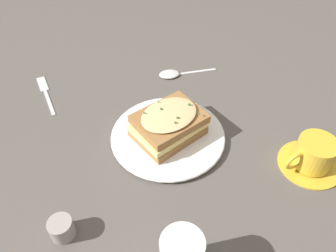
# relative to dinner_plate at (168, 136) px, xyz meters

# --- Properties ---
(ground_plane) EXTENTS (2.40, 2.40, 0.00)m
(ground_plane) POSITION_rel_dinner_plate_xyz_m (0.01, 0.02, -0.01)
(ground_plane) COLOR #514C47
(dinner_plate) EXTENTS (0.26, 0.26, 0.01)m
(dinner_plate) POSITION_rel_dinner_plate_xyz_m (0.00, 0.00, 0.00)
(dinner_plate) COLOR white
(dinner_plate) RESTS_ON ground_plane
(sandwich) EXTENTS (0.18, 0.17, 0.06)m
(sandwich) POSITION_rel_dinner_plate_xyz_m (-0.00, -0.00, 0.04)
(sandwich) COLOR olive
(sandwich) RESTS_ON dinner_plate
(teacup_with_saucer) EXTENTS (0.14, 0.13, 0.07)m
(teacup_with_saucer) POSITION_rel_dinner_plate_xyz_m (-0.27, 0.16, 0.02)
(teacup_with_saucer) COLOR gold
(teacup_with_saucer) RESTS_ON ground_plane
(fork) EXTENTS (0.05, 0.17, 0.00)m
(fork) POSITION_rel_dinner_plate_xyz_m (0.28, -0.26, -0.01)
(fork) COLOR silver
(fork) RESTS_ON ground_plane
(spoon) EXTENTS (0.17, 0.05, 0.01)m
(spoon) POSITION_rel_dinner_plate_xyz_m (-0.08, -0.23, -0.00)
(spoon) COLOR silver
(spoon) RESTS_ON ground_plane
(condiment_pot) EXTENTS (0.04, 0.04, 0.04)m
(condiment_pot) POSITION_rel_dinner_plate_xyz_m (0.24, 0.18, 0.01)
(condiment_pot) COLOR gray
(condiment_pot) RESTS_ON ground_plane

